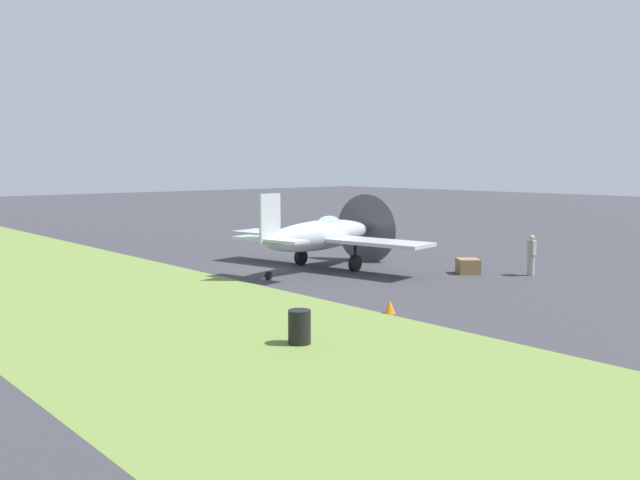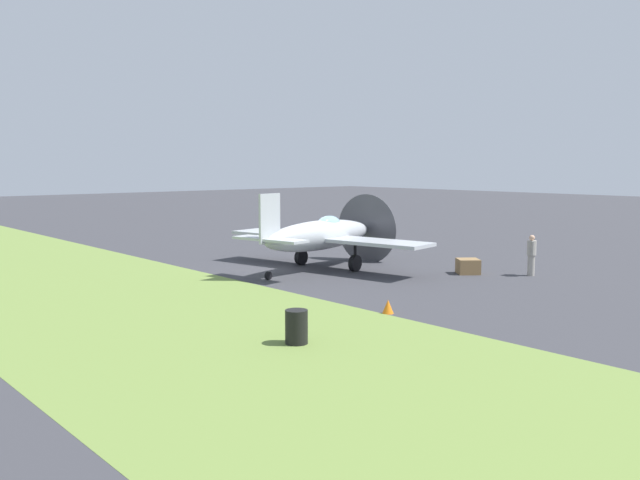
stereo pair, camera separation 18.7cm
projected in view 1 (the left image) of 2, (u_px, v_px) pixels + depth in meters
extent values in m
plane|color=#38383D|center=(289.00, 267.00, 30.66)|extent=(160.00, 160.00, 0.00)
cube|color=olive|center=(93.00, 293.00, 24.58)|extent=(120.00, 11.00, 0.01)
ellipsoid|color=#B2B7BC|center=(320.00, 235.00, 29.82)|extent=(2.63, 7.35, 1.32)
cube|color=#B2B7BC|center=(326.00, 238.00, 30.17)|extent=(10.36, 3.67, 0.15)
cube|color=#B2B7BC|center=(270.00, 219.00, 27.13)|extent=(0.32, 1.17, 2.02)
cube|color=#B2B7BC|center=(270.00, 239.00, 27.23)|extent=(3.52, 1.57, 0.11)
cone|color=#B7B24C|center=(369.00, 229.00, 32.87)|extent=(0.81, 0.86, 0.68)
cylinder|color=#4C4C51|center=(366.00, 229.00, 32.70)|extent=(3.35, 0.67, 3.40)
ellipsoid|color=#8CB2C6|center=(329.00, 224.00, 30.27)|extent=(1.01, 1.60, 0.74)
cylinder|color=black|center=(301.00, 257.00, 31.31)|extent=(0.36, 0.75, 0.72)
cylinder|color=black|center=(301.00, 246.00, 31.26)|extent=(0.13, 0.13, 1.02)
cylinder|color=black|center=(355.00, 263.00, 29.43)|extent=(0.36, 0.75, 0.72)
cylinder|color=black|center=(355.00, 252.00, 29.37)|extent=(0.13, 0.13, 1.02)
cylinder|color=black|center=(269.00, 276.00, 27.31)|extent=(0.19, 0.36, 0.34)
cylinder|color=#9E998E|center=(531.00, 265.00, 28.32)|extent=(0.30, 0.30, 0.88)
cylinder|color=#9E998E|center=(532.00, 248.00, 28.24)|extent=(0.38, 0.38, 0.62)
sphere|color=tan|center=(532.00, 238.00, 28.19)|extent=(0.23, 0.23, 0.23)
cylinder|color=#9E998E|center=(533.00, 248.00, 27.98)|extent=(0.11, 0.11, 0.59)
cylinder|color=#9E998E|center=(530.00, 247.00, 28.49)|extent=(0.11, 0.11, 0.59)
cylinder|color=black|center=(299.00, 327.00, 17.56)|extent=(0.60, 0.60, 0.90)
cube|color=olive|center=(468.00, 266.00, 28.85)|extent=(1.26, 1.26, 0.64)
cone|color=orange|center=(390.00, 306.00, 21.16)|extent=(0.36, 0.36, 0.44)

